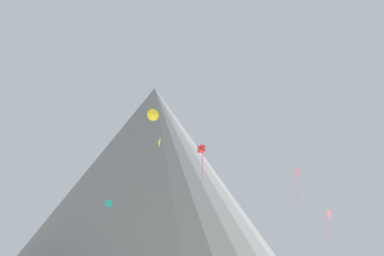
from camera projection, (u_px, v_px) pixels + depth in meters
name	position (u px, v px, depth m)	size (l,w,h in m)	color
rock_massif	(150.00, 179.00, 121.38)	(89.48, 89.48, 53.54)	slate
kite_red_mid	(201.00, 150.00, 56.60)	(1.11, 1.12, 4.71)	red
kite_gold_mid	(159.00, 142.00, 70.88)	(0.65, 1.60, 1.59)	gold
kite_pink_low	(329.00, 218.00, 63.09)	(0.80, 0.84, 4.20)	pink
kite_rainbow_mid	(297.00, 178.00, 57.64)	(1.00, 0.75, 5.11)	#E5668C
kite_yellow_mid	(153.00, 115.00, 63.07)	(1.87, 1.34, 1.84)	yellow
kite_teal_low	(109.00, 204.00, 71.42)	(1.16, 0.13, 1.21)	teal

